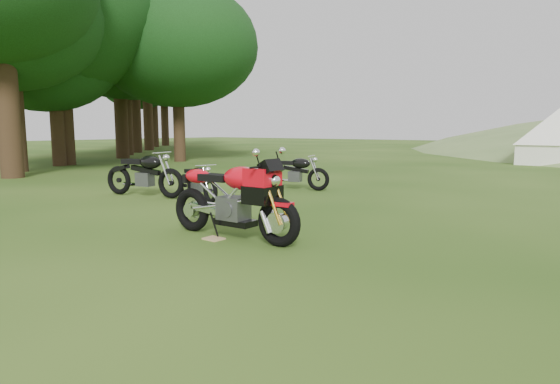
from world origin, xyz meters
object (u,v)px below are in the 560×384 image
Objects in this scene: plywood_board at (214,239)px; vintage_moto_b at (144,173)px; sport_motorcycle at (232,193)px; tent_left at (558,136)px; vintage_moto_c at (294,171)px; vintage_moto_a at (197,181)px.

plywood_board is 0.13× the size of vintage_moto_b.
sport_motorcycle is 8.11× the size of plywood_board.
tent_left reaches higher than sport_motorcycle.
vintage_moto_c is at bearing 44.06° from vintage_moto_b.
tent_left is (2.01, 19.54, 1.27)m from plywood_board.
sport_motorcycle is 19.41m from tent_left.
vintage_moto_a is (-3.16, 2.25, -0.23)m from sport_motorcycle.
vintage_moto_a is 0.90× the size of vintage_moto_c.
vintage_moto_c is at bearing 113.64° from plywood_board.
sport_motorcycle reaches higher than plywood_board.
vintage_moto_a is 2.88m from vintage_moto_c.
vintage_moto_b is 1.17× the size of vintage_moto_c.
sport_motorcycle is 1.35× the size of vintage_moto_a.
vintage_moto_c is (-2.47, 5.04, -0.19)m from sport_motorcycle.
vintage_moto_c is at bearing -108.07° from tent_left.
vintage_moto_c is at bearing 114.88° from sport_motorcycle.
sport_motorcycle is 3.89m from vintage_moto_a.
plywood_board is at bearing -38.05° from vintage_moto_b.
tent_left reaches higher than vintage_moto_c.
sport_motorcycle is 0.76× the size of tent_left.
vintage_moto_c is (0.69, 2.79, 0.05)m from vintage_moto_a.
vintage_moto_a is 0.56× the size of tent_left.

